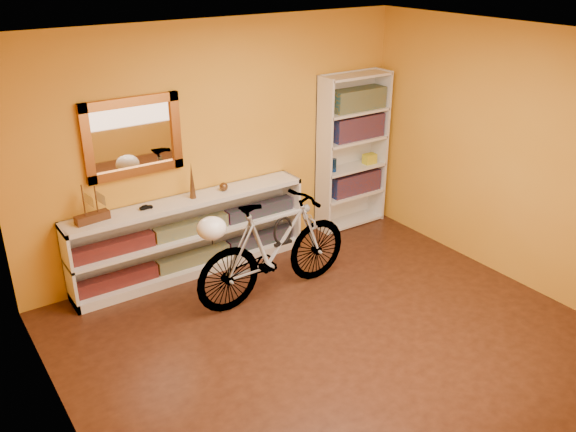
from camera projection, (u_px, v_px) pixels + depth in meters
floor at (331, 339)px, 5.46m from camera, size 4.50×4.00×0.01m
ceiling at (342, 41)px, 4.39m from camera, size 4.50×4.00×0.01m
back_wall at (220, 145)px, 6.44m from camera, size 4.50×0.01×2.60m
left_wall at (52, 286)px, 3.78m from camera, size 0.01×4.00×2.60m
right_wall at (513, 157)px, 6.08m from camera, size 0.01×4.00×2.60m
gilt_mirror at (133, 137)px, 5.83m from camera, size 0.98×0.06×0.78m
wall_socket at (290, 216)px, 7.32m from camera, size 0.09×0.02×0.09m
console_unit at (191, 236)px, 6.41m from camera, size 2.60×0.35×0.85m
cd_row_lower at (194, 258)px, 6.50m from camera, size 2.50×0.13×0.14m
cd_row_upper at (191, 227)px, 6.35m from camera, size 2.50×0.13×0.14m
model_ship at (90, 203)px, 5.65m from camera, size 0.34×0.16×0.39m
toy_car at (146, 209)px, 6.00m from camera, size 0.00×0.00×0.00m
bronze_ornament at (192, 180)px, 6.18m from camera, size 0.07×0.07×0.39m
decorative_orb at (224, 187)px, 6.43m from camera, size 0.09×0.09×0.09m
bookcase at (352, 152)px, 7.34m from camera, size 0.90×0.30×1.90m
book_row_a at (354, 182)px, 7.53m from camera, size 0.70×0.22×0.26m
book_row_b at (357, 127)px, 7.24m from camera, size 0.70×0.22×0.28m
book_row_c at (358, 99)px, 7.10m from camera, size 0.70×0.22×0.25m
travel_mug at (334, 165)px, 7.21m from camera, size 0.07×0.07×0.16m
red_tin at (340, 105)px, 7.01m from camera, size 0.16×0.16×0.16m
yellow_bag at (370, 159)px, 7.48m from camera, size 0.16×0.11×0.12m
bicycle at (274, 248)px, 5.95m from camera, size 0.51×1.79×1.04m
helmet at (212, 228)px, 5.43m from camera, size 0.28×0.26×0.21m
u_lock at (283, 231)px, 5.94m from camera, size 0.22×0.02×0.22m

